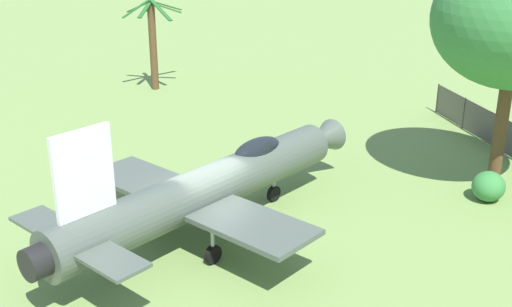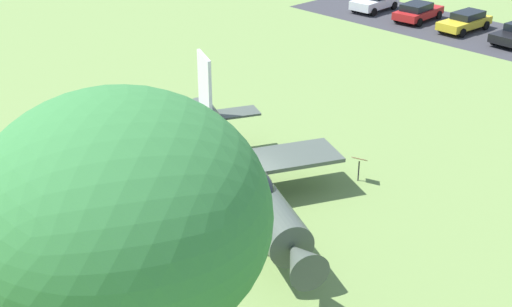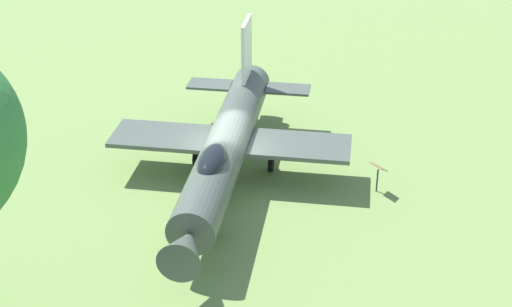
{
  "view_description": "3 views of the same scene",
  "coord_description": "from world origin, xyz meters",
  "px_view_note": "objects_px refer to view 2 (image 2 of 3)",
  "views": [
    {
      "loc": [
        -9.64,
        15.95,
        10.02
      ],
      "look_at": [
        -1.34,
        -1.0,
        2.78
      ],
      "focal_mm": 43.91,
      "sensor_mm": 36.0,
      "label": 1
    },
    {
      "loc": [
        -12.41,
        -19.6,
        13.59
      ],
      "look_at": [
        1.38,
        0.68,
        1.6
      ],
      "focal_mm": 47.53,
      "sensor_mm": 36.0,
      "label": 2
    },
    {
      "loc": [
        -1.61,
        -23.39,
        13.92
      ],
      "look_at": [
        0.96,
        -0.82,
        1.63
      ],
      "focal_mm": 51.52,
      "sensor_mm": 36.0,
      "label": 3
    }
  ],
  "objects_px": {
    "display_jet": "(239,171)",
    "shade_tree": "(122,216)",
    "info_plaque": "(359,162)",
    "parked_car_red": "(418,11)",
    "parked_car_yellow": "(465,21)",
    "parked_car_white": "(375,1)"
  },
  "relations": [
    {
      "from": "info_plaque",
      "to": "parked_car_yellow",
      "type": "relative_size",
      "value": 0.24
    },
    {
      "from": "parked_car_white",
      "to": "shade_tree",
      "type": "bearing_deg",
      "value": 27.73
    },
    {
      "from": "shade_tree",
      "to": "parked_car_red",
      "type": "xyz_separation_m",
      "value": [
        34.5,
        24.07,
        -5.78
      ]
    },
    {
      "from": "parked_car_red",
      "to": "parked_car_yellow",
      "type": "bearing_deg",
      "value": -91.39
    },
    {
      "from": "display_jet",
      "to": "info_plaque",
      "type": "height_order",
      "value": "display_jet"
    },
    {
      "from": "info_plaque",
      "to": "parked_car_yellow",
      "type": "distance_m",
      "value": 25.43
    },
    {
      "from": "parked_car_yellow",
      "to": "parked_car_white",
      "type": "relative_size",
      "value": 1.03
    },
    {
      "from": "info_plaque",
      "to": "parked_car_white",
      "type": "bearing_deg",
      "value": 45.49
    },
    {
      "from": "shade_tree",
      "to": "info_plaque",
      "type": "distance_m",
      "value": 16.27
    },
    {
      "from": "display_jet",
      "to": "shade_tree",
      "type": "xyz_separation_m",
      "value": [
        -7.99,
        -8.12,
        4.81
      ]
    },
    {
      "from": "info_plaque",
      "to": "parked_car_red",
      "type": "xyz_separation_m",
      "value": [
        21.09,
        16.79,
        -0.13
      ]
    },
    {
      "from": "parked_car_red",
      "to": "info_plaque",
      "type": "bearing_deg",
      "value": -154.7
    },
    {
      "from": "display_jet",
      "to": "shade_tree",
      "type": "height_order",
      "value": "shade_tree"
    },
    {
      "from": "display_jet",
      "to": "info_plaque",
      "type": "relative_size",
      "value": 11.72
    },
    {
      "from": "parked_car_white",
      "to": "parked_car_red",
      "type": "bearing_deg",
      "value": 84.79
    },
    {
      "from": "info_plaque",
      "to": "shade_tree",
      "type": "bearing_deg",
      "value": -151.52
    },
    {
      "from": "shade_tree",
      "to": "parked_car_yellow",
      "type": "distance_m",
      "value": 41.09
    },
    {
      "from": "shade_tree",
      "to": "parked_car_white",
      "type": "bearing_deg",
      "value": 39.69
    },
    {
      "from": "display_jet",
      "to": "parked_car_yellow",
      "type": "height_order",
      "value": "display_jet"
    },
    {
      "from": "parked_car_yellow",
      "to": "parked_car_red",
      "type": "xyz_separation_m",
      "value": [
        -0.81,
        3.87,
        0.01
      ]
    },
    {
      "from": "shade_tree",
      "to": "parked_car_yellow",
      "type": "xyz_separation_m",
      "value": [
        35.31,
        20.2,
        -5.79
      ]
    },
    {
      "from": "shade_tree",
      "to": "info_plaque",
      "type": "bearing_deg",
      "value": 28.48
    }
  ]
}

